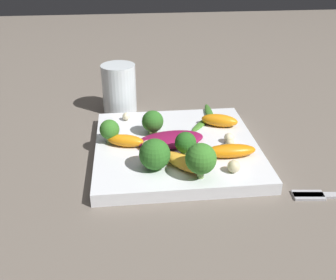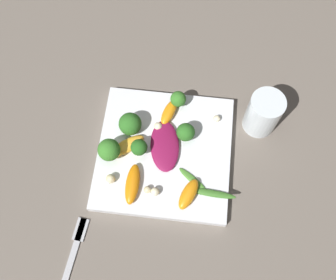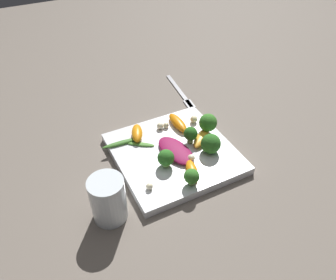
{
  "view_description": "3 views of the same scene",
  "coord_description": "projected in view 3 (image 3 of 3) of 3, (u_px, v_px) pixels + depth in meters",
  "views": [
    {
      "loc": [
        0.07,
        0.54,
        0.31
      ],
      "look_at": [
        0.01,
        0.01,
        0.03
      ],
      "focal_mm": 42.0,
      "sensor_mm": 36.0,
      "label": 1
    },
    {
      "loc": [
        -0.26,
        -0.04,
        0.72
      ],
      "look_at": [
        0.02,
        -0.01,
        0.04
      ],
      "focal_mm": 42.0,
      "sensor_mm": 36.0,
      "label": 2
    },
    {
      "loc": [
        0.47,
        -0.25,
        0.51
      ],
      "look_at": [
        -0.02,
        -0.01,
        0.04
      ],
      "focal_mm": 35.0,
      "sensor_mm": 36.0,
      "label": 3
    }
  ],
  "objects": [
    {
      "name": "broccoli_floret_4",
      "position": [
        191.0,
        134.0,
        0.73
      ],
      "size": [
        0.03,
        0.03,
        0.04
      ],
      "color": "#84AD5B",
      "rests_on": "plate"
    },
    {
      "name": "arugula_sprig_0",
      "position": [
        141.0,
        144.0,
        0.74
      ],
      "size": [
        0.05,
        0.06,
        0.0
      ],
      "color": "#47842D",
      "rests_on": "plate"
    },
    {
      "name": "broccoli_floret_3",
      "position": [
        211.0,
        144.0,
        0.71
      ],
      "size": [
        0.04,
        0.04,
        0.04
      ],
      "color": "#7A9E51",
      "rests_on": "plate"
    },
    {
      "name": "arugula_sprig_1",
      "position": [
        121.0,
        143.0,
        0.74
      ],
      "size": [
        0.02,
        0.09,
        0.01
      ],
      "color": "#3D7528",
      "rests_on": "plate"
    },
    {
      "name": "macadamia_nut_1",
      "position": [
        191.0,
        158.0,
        0.69
      ],
      "size": [
        0.02,
        0.02,
        0.02
      ],
      "color": "beige",
      "rests_on": "plate"
    },
    {
      "name": "orange_segment_0",
      "position": [
        137.0,
        133.0,
        0.75
      ],
      "size": [
        0.07,
        0.05,
        0.02
      ],
      "color": "orange",
      "rests_on": "plate"
    },
    {
      "name": "ground_plane",
      "position": [
        174.0,
        156.0,
        0.74
      ],
      "size": [
        2.4,
        2.4,
        0.0
      ],
      "primitive_type": "plane",
      "color": "#6B6056"
    },
    {
      "name": "orange_segment_3",
      "position": [
        202.0,
        139.0,
        0.74
      ],
      "size": [
        0.06,
        0.07,
        0.02
      ],
      "color": "#FCAD33",
      "rests_on": "plate"
    },
    {
      "name": "macadamia_nut_3",
      "position": [
        149.0,
        186.0,
        0.64
      ],
      "size": [
        0.01,
        0.01,
        0.01
      ],
      "color": "beige",
      "rests_on": "plate"
    },
    {
      "name": "broccoli_floret_1",
      "position": [
        166.0,
        158.0,
        0.67
      ],
      "size": [
        0.04,
        0.04,
        0.04
      ],
      "color": "#84AD5B",
      "rests_on": "plate"
    },
    {
      "name": "drinking_glass",
      "position": [
        108.0,
        199.0,
        0.59
      ],
      "size": [
        0.06,
        0.06,
        0.09
      ],
      "color": "white",
      "rests_on": "ground_plane"
    },
    {
      "name": "radicchio_leaf_0",
      "position": [
        177.0,
        150.0,
        0.71
      ],
      "size": [
        0.11,
        0.07,
        0.01
      ],
      "color": "maroon",
      "rests_on": "plate"
    },
    {
      "name": "plate",
      "position": [
        174.0,
        153.0,
        0.73
      ],
      "size": [
        0.25,
        0.25,
        0.02
      ],
      "color": "white",
      "rests_on": "ground_plane"
    },
    {
      "name": "orange_segment_2",
      "position": [
        191.0,
        171.0,
        0.66
      ],
      "size": [
        0.06,
        0.04,
        0.02
      ],
      "color": "orange",
      "rests_on": "plate"
    },
    {
      "name": "macadamia_nut_0",
      "position": [
        194.0,
        119.0,
        0.8
      ],
      "size": [
        0.02,
        0.02,
        0.02
      ],
      "color": "beige",
      "rests_on": "plate"
    },
    {
      "name": "macadamia_nut_2",
      "position": [
        166.0,
        125.0,
        0.78
      ],
      "size": [
        0.01,
        0.01,
        0.01
      ],
      "color": "beige",
      "rests_on": "plate"
    },
    {
      "name": "broccoli_floret_2",
      "position": [
        208.0,
        123.0,
        0.75
      ],
      "size": [
        0.04,
        0.04,
        0.05
      ],
      "color": "#7A9E51",
      "rests_on": "plate"
    },
    {
      "name": "orange_segment_1",
      "position": [
        178.0,
        123.0,
        0.78
      ],
      "size": [
        0.08,
        0.03,
        0.02
      ],
      "color": "orange",
      "rests_on": "plate"
    },
    {
      "name": "macadamia_nut_4",
      "position": [
        160.0,
        126.0,
        0.78
      ],
      "size": [
        0.02,
        0.02,
        0.02
      ],
      "color": "beige",
      "rests_on": "plate"
    },
    {
      "name": "broccoli_floret_0",
      "position": [
        192.0,
        177.0,
        0.64
      ],
      "size": [
        0.03,
        0.03,
        0.04
      ],
      "color": "#7A9E51",
      "rests_on": "plate"
    },
    {
      "name": "fork",
      "position": [
        182.0,
        94.0,
        0.92
      ],
      "size": [
        0.18,
        0.04,
        0.01
      ],
      "color": "#B2B2B7",
      "rests_on": "ground_plane"
    }
  ]
}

